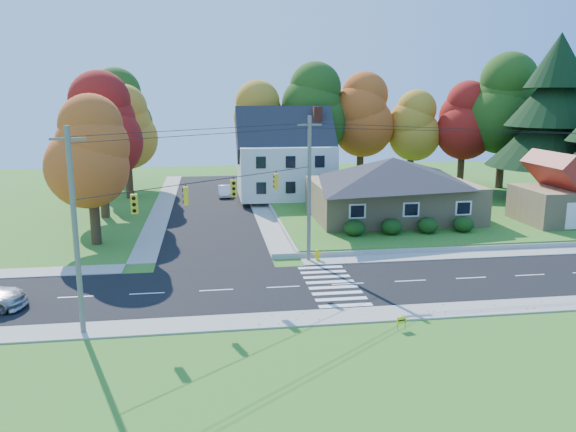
% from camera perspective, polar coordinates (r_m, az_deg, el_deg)
% --- Properties ---
extents(ground, '(120.00, 120.00, 0.00)m').
position_cam_1_polar(ground, '(34.77, 6.09, -6.90)').
color(ground, '#3D7923').
extents(road_main, '(90.00, 8.00, 0.02)m').
position_cam_1_polar(road_main, '(34.77, 6.09, -6.88)').
color(road_main, black).
rests_on(road_main, ground).
extents(road_cross, '(8.00, 44.00, 0.02)m').
position_cam_1_polar(road_cross, '(58.91, -7.76, 1.02)').
color(road_cross, black).
rests_on(road_cross, ground).
extents(sidewalk_north, '(90.00, 2.00, 0.08)m').
position_cam_1_polar(sidewalk_north, '(39.39, 4.31, -4.50)').
color(sidewalk_north, '#9C9A90').
rests_on(sidewalk_north, ground).
extents(sidewalk_south, '(90.00, 2.00, 0.08)m').
position_cam_1_polar(sidewalk_south, '(30.25, 8.43, -9.87)').
color(sidewalk_south, '#9C9A90').
rests_on(sidewalk_south, ground).
extents(lawn, '(30.00, 30.00, 0.50)m').
position_cam_1_polar(lawn, '(58.00, 13.51, 0.86)').
color(lawn, '#3D7923').
rests_on(lawn, ground).
extents(ranch_house, '(14.60, 10.60, 5.40)m').
position_cam_1_polar(ranch_house, '(51.14, 10.50, 2.93)').
color(ranch_house, tan).
rests_on(ranch_house, lawn).
extents(colonial_house, '(10.40, 8.40, 9.60)m').
position_cam_1_polar(colonial_house, '(60.76, -0.26, 5.84)').
color(colonial_house, silver).
rests_on(colonial_house, lawn).
extents(garage, '(7.30, 6.30, 4.60)m').
position_cam_1_polar(garage, '(53.91, 26.14, 1.89)').
color(garage, tan).
rests_on(garage, lawn).
extents(hedge_row, '(10.70, 1.70, 1.27)m').
position_cam_1_polar(hedge_row, '(45.65, 12.26, -0.98)').
color(hedge_row, '#163A10').
rests_on(hedge_row, lawn).
extents(traffic_infrastructure, '(38.10, 10.66, 10.00)m').
position_cam_1_polar(traffic_infrastructure, '(34.70, 5.49, 1.87)').
color(traffic_infrastructure, '#666059').
rests_on(traffic_infrastructure, ground).
extents(tree_lot_0, '(6.72, 6.72, 12.51)m').
position_cam_1_polar(tree_lot_0, '(66.18, -2.76, 9.59)').
color(tree_lot_0, '#3F2A19').
rests_on(tree_lot_0, lawn).
extents(tree_lot_1, '(7.84, 7.84, 14.60)m').
position_cam_1_polar(tree_lot_1, '(65.98, 2.60, 10.71)').
color(tree_lot_1, '#3F2A19').
rests_on(tree_lot_1, lawn).
extents(tree_lot_2, '(7.28, 7.28, 13.56)m').
position_cam_1_polar(tree_lot_2, '(68.34, 7.46, 10.13)').
color(tree_lot_2, '#3F2A19').
rests_on(tree_lot_2, lawn).
extents(tree_lot_3, '(6.16, 6.16, 11.47)m').
position_cam_1_polar(tree_lot_3, '(69.30, 12.50, 8.89)').
color(tree_lot_3, '#3F2A19').
rests_on(tree_lot_3, lawn).
extents(tree_lot_4, '(6.72, 6.72, 12.51)m').
position_cam_1_polar(tree_lot_4, '(70.69, 17.43, 9.22)').
color(tree_lot_4, '#3F2A19').
rests_on(tree_lot_4, lawn).
extents(tree_lot_5, '(8.40, 8.40, 15.64)m').
position_cam_1_polar(tree_lot_5, '(70.68, 21.21, 10.55)').
color(tree_lot_5, '#3F2A19').
rests_on(tree_lot_5, lawn).
extents(conifer_east_a, '(12.80, 12.80, 16.96)m').
position_cam_1_polar(conifer_east_a, '(64.36, 25.42, 9.33)').
color(conifer_east_a, '#3F2A19').
rests_on(conifer_east_a, lawn).
extents(tree_west_0, '(6.16, 6.16, 11.47)m').
position_cam_1_polar(tree_west_0, '(44.87, -19.47, 6.17)').
color(tree_west_0, '#3F2A19').
rests_on(tree_west_0, ground).
extents(tree_west_1, '(7.28, 7.28, 13.56)m').
position_cam_1_polar(tree_west_1, '(54.76, -18.61, 8.58)').
color(tree_west_1, '#3F2A19').
rests_on(tree_west_1, ground).
extents(tree_west_2, '(6.72, 6.72, 12.51)m').
position_cam_1_polar(tree_west_2, '(64.50, -16.12, 8.61)').
color(tree_west_2, '#3F2A19').
rests_on(tree_west_2, ground).
extents(tree_west_3, '(7.84, 7.84, 14.60)m').
position_cam_1_polar(tree_west_3, '(72.64, -16.92, 9.95)').
color(tree_west_3, '#3F2A19').
rests_on(tree_west_3, ground).
extents(white_car, '(1.35, 3.80, 1.25)m').
position_cam_1_polar(white_car, '(64.03, -6.48, 2.53)').
color(white_car, silver).
rests_on(white_car, road_cross).
extents(fire_hydrant, '(0.48, 0.38, 0.86)m').
position_cam_1_polar(fire_hydrant, '(39.15, 3.01, -4.02)').
color(fire_hydrant, '#D8C20C').
rests_on(fire_hydrant, ground).
extents(yard_sign, '(0.52, 0.16, 0.67)m').
position_cam_1_polar(yard_sign, '(28.62, 11.46, -10.38)').
color(yard_sign, black).
rests_on(yard_sign, ground).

